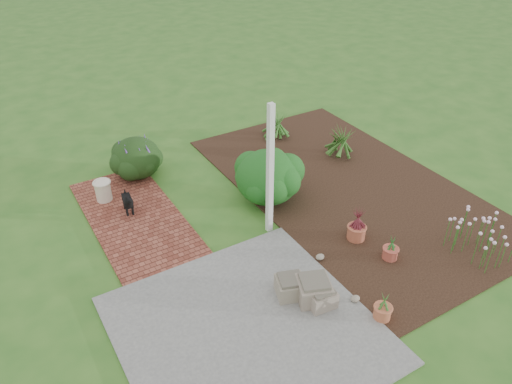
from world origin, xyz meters
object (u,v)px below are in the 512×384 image
black_dog (128,201)px  cream_ceramic_urn (103,191)px  evergreen_shrub (268,176)px  stone_trough_near (320,297)px

black_dog → cream_ceramic_urn: bearing=118.6°
cream_ceramic_urn → evergreen_shrub: bearing=-30.1°
black_dog → evergreen_shrub: evergreen_shrub is taller
stone_trough_near → black_dog: 4.16m
cream_ceramic_urn → stone_trough_near: bearing=-66.4°
black_dog → cream_ceramic_urn: black_dog is taller
evergreen_shrub → cream_ceramic_urn: bearing=149.9°
stone_trough_near → black_dog: black_dog is taller
stone_trough_near → cream_ceramic_urn: bearing=113.6°
black_dog → evergreen_shrub: (2.54, -0.94, 0.26)m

